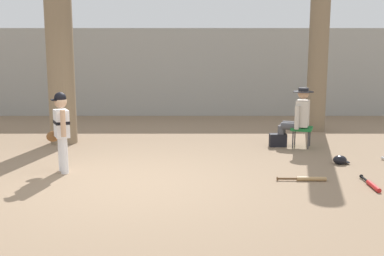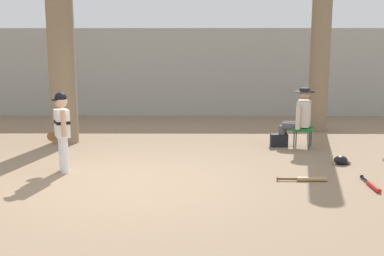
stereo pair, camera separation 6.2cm
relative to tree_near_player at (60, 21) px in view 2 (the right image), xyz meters
name	(u,v)px [view 2 (the right image)]	position (x,y,z in m)	size (l,w,h in m)	color
ground_plane	(127,183)	(1.74, -2.95, -2.51)	(60.00, 60.00, 0.00)	#897056
concrete_back_wall	(161,72)	(1.74, 3.97, -1.26)	(18.00, 0.36, 2.51)	#9E9E99
tree_near_player	(60,21)	(0.00, 0.00, 0.00)	(0.80, 0.80, 5.81)	#7F6B51
tree_behind_spectator	(321,43)	(5.67, 1.43, -0.42)	(0.66, 0.66, 4.83)	#7F6B51
young_ballplayer	(61,127)	(0.60, -2.31, -1.77)	(0.48, 0.54, 1.31)	white
folding_stool	(303,130)	(4.91, -0.44, -2.15)	(0.51, 0.51, 0.41)	#196B2D
seated_spectator	(299,116)	(4.82, -0.40, -1.87)	(0.68, 0.54, 1.20)	#47474C
handbag_beside_stool	(279,140)	(4.45, -0.37, -2.38)	(0.34, 0.18, 0.26)	black
bat_wood_tan	(308,179)	(4.46, -2.83, -2.48)	(0.75, 0.08, 0.07)	tan
bat_red_barrel	(372,185)	(5.32, -3.14, -2.48)	(0.07, 0.74, 0.07)	red
batting_helmet_black	(341,160)	(5.28, -1.79, -2.44)	(0.28, 0.21, 0.16)	black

